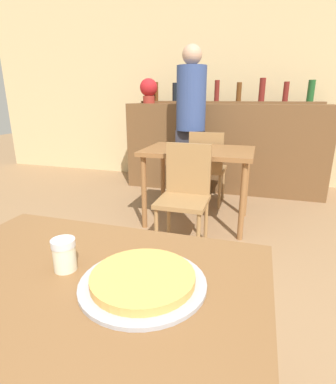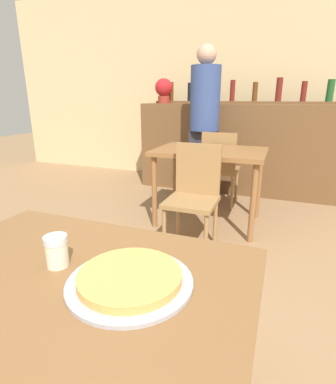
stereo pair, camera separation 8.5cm
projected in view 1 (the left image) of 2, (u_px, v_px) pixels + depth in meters
The scene contains 11 objects.
wall_back at pixel (231, 84), 4.28m from camera, with size 8.00×0.05×2.80m.
dining_table_near at pixel (86, 301), 0.90m from camera, with size 1.06×0.71×0.73m.
dining_table_far at pixel (198, 159), 2.90m from camera, with size 1.04×0.71×0.75m.
bar_counter at pixel (223, 148), 4.07m from camera, with size 2.60×0.56×1.14m.
bar_back_shelf at pixel (227, 98), 4.00m from camera, with size 2.39×0.24×0.33m.
chair_far_side_front at pixel (185, 190), 2.48m from camera, with size 0.40×0.40×0.86m.
chair_far_side_back at pixel (207, 164), 3.43m from camera, with size 0.40×0.40×0.86m.
pizza_tray at pixel (143, 280), 0.83m from camera, with size 0.35×0.35×0.04m.
cheese_shaker at pixel (64, 254), 0.90m from camera, with size 0.07×0.07×0.10m.
person_standing at pixel (191, 120), 3.51m from camera, with size 0.34×0.34×1.78m.
potted_plant at pixel (149, 89), 4.09m from camera, with size 0.24×0.24×0.33m.
Camera 1 is at (0.46, -0.66, 1.23)m, focal length 28.00 mm.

